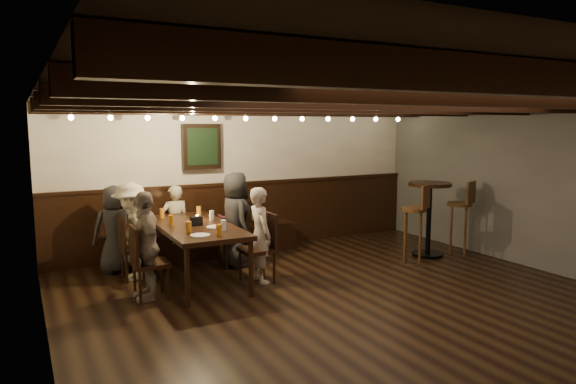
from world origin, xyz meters
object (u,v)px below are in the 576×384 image
chair_left_near (135,259)px  high_top_table (429,208)px  person_bench_left (115,229)px  bar_stool_right (459,227)px  dining_table (195,229)px  person_right_near (235,219)px  person_right_far (260,235)px  bar_stool_left (413,234)px  chair_left_far (150,276)px  person_bench_right (234,219)px  chair_right_near (234,249)px  chair_right_far (258,261)px  person_left_near (132,231)px  person_bench_centre (175,224)px  person_left_far (146,246)px

chair_left_near → high_top_table: (4.42, -0.93, 0.51)m
person_bench_left → bar_stool_right: (5.10, -1.54, -0.18)m
dining_table → person_right_near: (0.76, 0.44, -0.00)m
person_right_far → bar_stool_left: bearing=-94.3°
chair_left_far → person_bench_right: size_ratio=0.73×
chair_left_far → bar_stool_right: bearing=88.6°
chair_right_near → chair_right_far: (-0.01, -0.90, 0.02)m
person_left_near → dining_table: bearing=59.0°
person_bench_left → person_bench_centre: person_bench_left is taller
chair_right_far → person_right_far: person_right_far is taller
dining_table → chair_right_far: 0.95m
chair_right_near → chair_right_far: bearing=-179.9°
person_bench_centre → high_top_table: size_ratio=1.00×
person_bench_right → person_right_far: bearing=83.7°
person_bench_left → chair_left_far: bearing=97.6°
chair_left_far → person_right_far: size_ratio=0.70×
bar_stool_right → person_right_near: bearing=139.7°
chair_right_far → high_top_table: high_top_table is taller
person_right_near → person_right_far: (-0.01, -0.90, -0.06)m
chair_left_near → person_bench_centre: person_bench_centre is taller
dining_table → person_bench_centre: person_bench_centre is taller
high_top_table → chair_right_near: bearing=163.0°
dining_table → chair_left_far: chair_left_far is taller
dining_table → bar_stool_right: 4.26m
chair_right_near → person_right_far: bearing=-178.0°
bar_stool_right → chair_right_near: bearing=139.8°
person_right_far → bar_stool_left: (2.46, -0.22, -0.19)m
chair_right_near → person_bench_centre: 0.99m
dining_table → person_left_near: size_ratio=1.54×
chair_left_near → bar_stool_right: size_ratio=0.73×
dining_table → bar_stool_right: (4.21, -0.63, -0.26)m
dining_table → high_top_table: 3.74m
chair_right_far → person_left_far: person_left_far is taller
person_left_near → person_left_far: bearing=-0.0°
chair_left_near → chair_right_far: 1.70m
chair_right_near → person_left_far: person_left_far is taller
chair_right_far → high_top_table: bearing=-89.4°
chair_left_near → person_bench_left: size_ratio=0.70×
chair_right_far → chair_right_near: bearing=0.1°
person_left_far → bar_stool_left: size_ratio=1.10×
high_top_table → person_bench_right: bearing=154.1°
bar_stool_left → person_bench_centre: bearing=122.9°
bar_stool_right → chair_left_near: bearing=144.4°
chair_left_far → person_right_near: bearing=121.5°
chair_right_near → chair_left_near: bearing=90.0°
person_left_far → bar_stool_right: bearing=88.6°
bar_stool_right → person_bench_right: bearing=132.2°
chair_left_far → person_bench_left: bearing=-172.4°
person_right_far → bar_stool_right: size_ratio=1.06×
dining_table → person_right_near: person_right_near is taller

